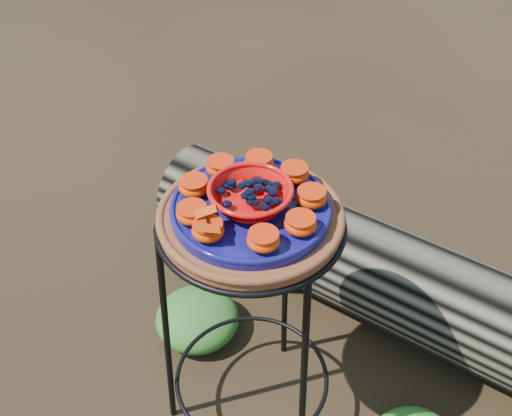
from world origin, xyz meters
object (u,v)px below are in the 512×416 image
at_px(plant_stand, 251,330).
at_px(red_bowl, 250,197).
at_px(terracotta_saucer, 251,219).
at_px(cobalt_plate, 251,209).
at_px(driftwood_log, 391,278).

distance_m(plant_stand, red_bowl, 0.43).
distance_m(terracotta_saucer, cobalt_plate, 0.03).
bearing_deg(driftwood_log, cobalt_plate, -114.86).
bearing_deg(terracotta_saucer, driftwood_log, 65.14).
bearing_deg(terracotta_saucer, red_bowl, 0.00).
xyz_separation_m(cobalt_plate, driftwood_log, (0.23, 0.50, -0.59)).
xyz_separation_m(plant_stand, cobalt_plate, (0.00, 0.00, 0.39)).
height_order(plant_stand, red_bowl, red_bowl).
bearing_deg(terracotta_saucer, plant_stand, 0.00).
distance_m(terracotta_saucer, red_bowl, 0.06).
bearing_deg(cobalt_plate, plant_stand, 0.00).
relative_size(terracotta_saucer, driftwood_log, 0.24).
bearing_deg(driftwood_log, red_bowl, -114.86).
xyz_separation_m(red_bowl, driftwood_log, (0.23, 0.50, -0.62)).
relative_size(plant_stand, red_bowl, 4.26).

